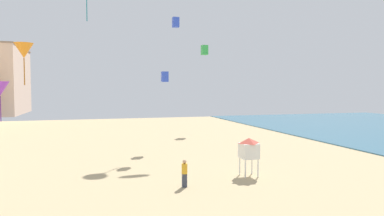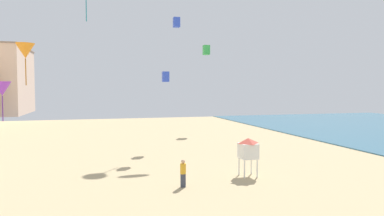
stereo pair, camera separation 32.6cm
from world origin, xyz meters
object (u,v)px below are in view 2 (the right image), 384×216
at_px(kite_blue_box_2, 177,22).
at_px(lifeguard_stand, 248,149).
at_px(kite_flyer, 183,172).
at_px(kite_orange_delta, 25,51).
at_px(kite_purple_delta, 2,89).
at_px(kite_green_box, 206,50).
at_px(kite_blue_box, 166,77).

bearing_deg(kite_blue_box_2, lifeguard_stand, -80.19).
xyz_separation_m(kite_flyer, kite_orange_delta, (-10.92, 14.18, 8.25)).
relative_size(kite_purple_delta, kite_green_box, 3.00).
xyz_separation_m(kite_orange_delta, kite_blue_box_2, (13.60, -0.80, 3.05)).
distance_m(kite_purple_delta, kite_blue_box_2, 18.37).
xyz_separation_m(lifeguard_stand, kite_blue_box, (-3.09, 12.51, 5.15)).
bearing_deg(lifeguard_stand, kite_green_box, 87.93).
relative_size(kite_orange_delta, kite_green_box, 2.84).
bearing_deg(kite_blue_box_2, kite_purple_delta, 163.57).
bearing_deg(lifeguard_stand, kite_purple_delta, 147.09).
distance_m(kite_purple_delta, kite_green_box, 25.48).
bearing_deg(kite_purple_delta, kite_flyer, -52.83).
distance_m(kite_purple_delta, kite_orange_delta, 6.02).
bearing_deg(lifeguard_stand, kite_orange_delta, 150.05).
relative_size(kite_flyer, kite_blue_box, 1.64).
bearing_deg(kite_purple_delta, kite_blue_box, -15.90).
distance_m(kite_flyer, kite_blue_box_2, 17.71).
height_order(kite_purple_delta, kite_blue_box, kite_blue_box).
height_order(lifeguard_stand, kite_orange_delta, kite_orange_delta).
bearing_deg(kite_orange_delta, kite_purple_delta, 125.64).
height_order(lifeguard_stand, kite_purple_delta, kite_purple_delta).
bearing_deg(kite_green_box, kite_blue_box, -123.41).
bearing_deg(kite_orange_delta, kite_flyer, -52.41).
relative_size(kite_flyer, kite_orange_delta, 0.44).
distance_m(kite_flyer, kite_orange_delta, 19.70).
height_order(kite_flyer, kite_blue_box, kite_blue_box).
relative_size(lifeguard_stand, kite_blue_box, 2.55).
xyz_separation_m(kite_purple_delta, kite_green_box, (23.63, 7.89, 5.35)).
relative_size(lifeguard_stand, kite_purple_delta, 0.65).
distance_m(kite_green_box, kite_blue_box_2, 14.65).
distance_m(kite_flyer, kite_purple_delta, 23.42).
relative_size(kite_green_box, kite_blue_box_2, 1.38).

